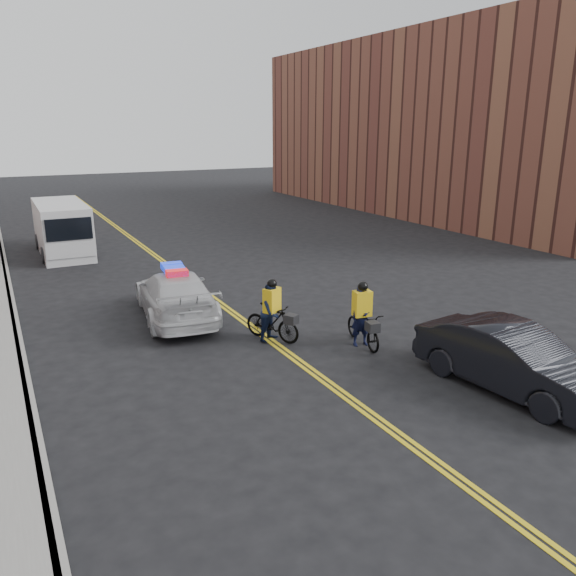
{
  "coord_description": "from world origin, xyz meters",
  "views": [
    {
      "loc": [
        -6.19,
        -11.74,
        5.58
      ],
      "look_at": [
        0.71,
        1.29,
        1.3
      ],
      "focal_mm": 35.0,
      "sensor_mm": 36.0,
      "label": 1
    }
  ],
  "objects_px": {
    "cargo_van": "(63,230)",
    "cyclist_far": "(272,316)",
    "police_cruiser": "(176,295)",
    "dark_sedan": "(512,359)",
    "cyclist_near": "(362,323)"
  },
  "relations": [
    {
      "from": "cargo_van",
      "to": "cyclist_near",
      "type": "height_order",
      "value": "cargo_van"
    },
    {
      "from": "dark_sedan",
      "to": "cargo_van",
      "type": "xyz_separation_m",
      "value": [
        -6.85,
        18.94,
        0.4
      ]
    },
    {
      "from": "police_cruiser",
      "to": "cyclist_near",
      "type": "xyz_separation_m",
      "value": [
        3.64,
        -4.42,
        -0.12
      ]
    },
    {
      "from": "dark_sedan",
      "to": "cyclist_near",
      "type": "height_order",
      "value": "cyclist_near"
    },
    {
      "from": "cyclist_near",
      "to": "cyclist_far",
      "type": "height_order",
      "value": "cyclist_near"
    },
    {
      "from": "police_cruiser",
      "to": "dark_sedan",
      "type": "height_order",
      "value": "police_cruiser"
    },
    {
      "from": "cargo_van",
      "to": "dark_sedan",
      "type": "bearing_deg",
      "value": -69.73
    },
    {
      "from": "police_cruiser",
      "to": "cargo_van",
      "type": "xyz_separation_m",
      "value": [
        -1.85,
        10.83,
        0.4
      ]
    },
    {
      "from": "cargo_van",
      "to": "cyclist_far",
      "type": "bearing_deg",
      "value": -75.09
    },
    {
      "from": "police_cruiser",
      "to": "cyclist_near",
      "type": "bearing_deg",
      "value": 136.86
    },
    {
      "from": "cargo_van",
      "to": "police_cruiser",
      "type": "bearing_deg",
      "value": -79.93
    },
    {
      "from": "dark_sedan",
      "to": "cargo_van",
      "type": "bearing_deg",
      "value": 103.42
    },
    {
      "from": "police_cruiser",
      "to": "cyclist_far",
      "type": "xyz_separation_m",
      "value": [
        1.74,
        -3.01,
        -0.05
      ]
    },
    {
      "from": "police_cruiser",
      "to": "cyclist_far",
      "type": "distance_m",
      "value": 3.47
    },
    {
      "from": "cargo_van",
      "to": "cyclist_near",
      "type": "bearing_deg",
      "value": -69.83
    }
  ]
}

